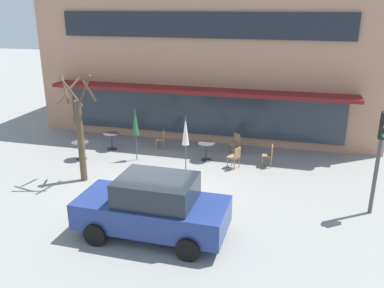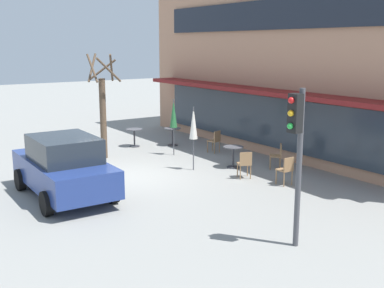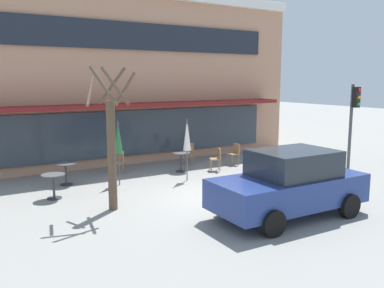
% 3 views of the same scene
% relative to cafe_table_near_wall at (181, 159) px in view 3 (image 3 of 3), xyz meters
% --- Properties ---
extents(ground_plane, '(80.00, 80.00, 0.00)m').
position_rel_cafe_table_near_wall_xyz_m(ground_plane, '(-0.88, -3.67, -0.52)').
color(ground_plane, gray).
extents(building_facade, '(16.28, 9.10, 7.41)m').
position_rel_cafe_table_near_wall_xyz_m(building_facade, '(-0.88, 6.30, 3.19)').
color(building_facade, tan).
rests_on(building_facade, ground).
extents(cafe_table_near_wall, '(0.70, 0.70, 0.76)m').
position_rel_cafe_table_near_wall_xyz_m(cafe_table_near_wall, '(0.00, 0.00, 0.00)').
color(cafe_table_near_wall, '#333338').
rests_on(cafe_table_near_wall, ground).
extents(cafe_table_streetside, '(0.70, 0.70, 0.76)m').
position_rel_cafe_table_near_wall_xyz_m(cafe_table_streetside, '(-5.12, -1.23, 0.00)').
color(cafe_table_streetside, '#333338').
rests_on(cafe_table_streetside, ground).
extents(cafe_table_by_tree, '(0.70, 0.70, 0.76)m').
position_rel_cafe_table_near_wall_xyz_m(cafe_table_by_tree, '(-4.40, 0.23, 0.00)').
color(cafe_table_by_tree, '#333338').
rests_on(cafe_table_by_tree, ground).
extents(patio_umbrella_green_folded, '(0.28, 0.28, 2.20)m').
position_rel_cafe_table_near_wall_xyz_m(patio_umbrella_green_folded, '(-2.83, -0.69, 1.11)').
color(patio_umbrella_green_folded, '#4C4C51').
rests_on(patio_umbrella_green_folded, ground).
extents(patio_umbrella_cream_folded, '(0.28, 0.28, 2.20)m').
position_rel_cafe_table_near_wall_xyz_m(patio_umbrella_cream_folded, '(-0.51, -1.34, 1.11)').
color(patio_umbrella_cream_folded, '#4C4C51').
rests_on(patio_umbrella_cream_folded, ground).
extents(cafe_chair_0, '(0.56, 0.56, 0.89)m').
position_rel_cafe_table_near_wall_xyz_m(cafe_chair_0, '(1.02, 1.15, 0.01)').
color(cafe_chair_0, '#9E754C').
rests_on(cafe_chair_0, ground).
extents(cafe_chair_1, '(0.50, 0.50, 0.89)m').
position_rel_cafe_table_near_wall_xyz_m(cafe_chair_1, '(-2.26, 0.90, 0.01)').
color(cafe_chair_1, '#9E754C').
rests_on(cafe_chair_1, ground).
extents(cafe_chair_2, '(0.53, 0.53, 0.89)m').
position_rel_cafe_table_near_wall_xyz_m(cafe_chair_2, '(1.30, -0.57, 0.01)').
color(cafe_chair_2, '#9E754C').
rests_on(cafe_chair_2, ground).
extents(cafe_chair_3, '(0.40, 0.40, 0.89)m').
position_rel_cafe_table_near_wall_xyz_m(cafe_chair_3, '(2.59, -0.01, 0.01)').
color(cafe_chair_3, '#9E754C').
rests_on(cafe_chair_3, ground).
extents(parked_sedan, '(4.22, 2.06, 1.76)m').
position_rel_cafe_table_near_wall_xyz_m(parked_sedan, '(-0.14, -6.04, 0.36)').
color(parked_sedan, navy).
rests_on(parked_sedan, ground).
extents(street_tree, '(1.34, 1.29, 3.93)m').
position_rel_cafe_table_near_wall_xyz_m(street_tree, '(-3.94, -3.13, 1.34)').
color(street_tree, brown).
rests_on(street_tree, ground).
extents(traffic_light_pole, '(0.26, 0.44, 3.40)m').
position_rel_cafe_table_near_wall_xyz_m(traffic_light_pole, '(5.98, -3.20, 1.78)').
color(traffic_light_pole, '#47474C').
rests_on(traffic_light_pole, ground).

